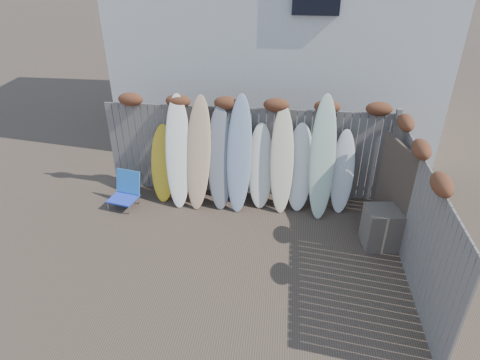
# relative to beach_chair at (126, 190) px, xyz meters

# --- Properties ---
(ground) EXTENTS (80.00, 80.00, 0.00)m
(ground) POSITION_rel_beach_chair_xyz_m (2.49, -1.63, -0.34)
(ground) COLOR #493A2D
(back_fence) EXTENTS (6.05, 0.28, 2.24)m
(back_fence) POSITION_rel_beach_chair_xyz_m (2.55, 0.76, 0.85)
(back_fence) COLOR slate
(back_fence) RESTS_ON ground
(right_fence) EXTENTS (0.28, 4.40, 2.24)m
(right_fence) POSITION_rel_beach_chair_xyz_m (5.49, -1.38, 0.80)
(right_fence) COLOR slate
(right_fence) RESTS_ON ground
(house) EXTENTS (8.50, 5.50, 6.33)m
(house) POSITION_rel_beach_chair_xyz_m (2.99, 4.87, 2.86)
(house) COLOR silver
(house) RESTS_ON ground
(beach_chair) EXTENTS (0.66, 0.69, 0.73)m
(beach_chair) POSITION_rel_beach_chair_xyz_m (0.00, 0.00, 0.00)
(beach_chair) COLOR blue
(beach_chair) RESTS_ON ground
(wooden_crate) EXTENTS (0.73, 0.63, 0.78)m
(wooden_crate) POSITION_rel_beach_chair_xyz_m (5.17, -0.82, 0.05)
(wooden_crate) COLOR #483A36
(wooden_crate) RESTS_ON ground
(lattice_panel) EXTENTS (0.38, 1.23, 1.89)m
(lattice_panel) POSITION_rel_beach_chair_xyz_m (5.35, -0.45, 0.60)
(lattice_panel) COLOR brown
(lattice_panel) RESTS_ON ground
(surfboard_0) EXTENTS (0.53, 0.60, 1.63)m
(surfboard_0) POSITION_rel_beach_chair_xyz_m (0.75, 0.40, 0.47)
(surfboard_0) COLOR gold
(surfboard_0) RESTS_ON ground
(surfboard_1) EXTENTS (0.60, 0.85, 2.29)m
(surfboard_1) POSITION_rel_beach_chair_xyz_m (1.12, 0.31, 0.81)
(surfboard_1) COLOR white
(surfboard_1) RESTS_ON ground
(surfboard_2) EXTENTS (0.59, 0.85, 2.29)m
(surfboard_2) POSITION_rel_beach_chair_xyz_m (1.55, 0.30, 0.81)
(surfboard_2) COLOR #F0C78D
(surfboard_2) RESTS_ON ground
(surfboard_3) EXTENTS (0.60, 0.79, 2.09)m
(surfboard_3) POSITION_rel_beach_chair_xyz_m (1.99, 0.32, 0.71)
(surfboard_3) COLOR slate
(surfboard_3) RESTS_ON ground
(surfboard_4) EXTENTS (0.53, 0.83, 2.34)m
(surfboard_4) POSITION_rel_beach_chair_xyz_m (2.39, 0.30, 0.83)
(surfboard_4) COLOR #8DA1B9
(surfboard_4) RESTS_ON ground
(surfboard_5) EXTENTS (0.57, 0.66, 1.74)m
(surfboard_5) POSITION_rel_beach_chair_xyz_m (2.83, 0.40, 0.53)
(surfboard_5) COLOR white
(surfboard_5) RESTS_ON ground
(surfboard_6) EXTENTS (0.52, 0.78, 2.14)m
(surfboard_6) POSITION_rel_beach_chair_xyz_m (3.26, 0.34, 0.73)
(surfboard_6) COLOR beige
(surfboard_6) RESTS_ON ground
(surfboard_7) EXTENTS (0.55, 0.64, 1.78)m
(surfboard_7) POSITION_rel_beach_chair_xyz_m (3.63, 0.40, 0.55)
(surfboard_7) COLOR white
(surfboard_7) RESTS_ON ground
(surfboard_8) EXTENTS (0.52, 0.85, 2.42)m
(surfboard_8) POSITION_rel_beach_chair_xyz_m (4.06, 0.25, 0.87)
(surfboard_8) COLOR #B6CFB3
(surfboard_8) RESTS_ON ground
(surfboard_9) EXTENTS (0.50, 0.64, 1.69)m
(surfboard_9) POSITION_rel_beach_chair_xyz_m (4.51, 0.40, 0.50)
(surfboard_9) COLOR white
(surfboard_9) RESTS_ON ground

